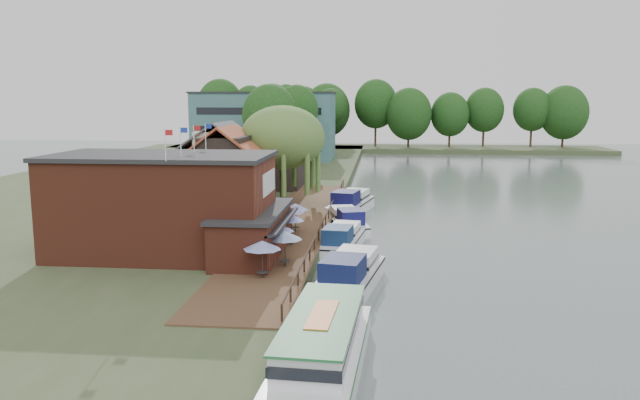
{
  "coord_description": "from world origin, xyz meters",
  "views": [
    {
      "loc": [
        -0.41,
        -43.45,
        12.14
      ],
      "look_at": [
        -6.0,
        12.0,
        3.0
      ],
      "focal_mm": 35.0,
      "sensor_mm": 36.0,
      "label": 1
    }
  ],
  "objects_px": {
    "willow": "(283,157)",
    "cruiser_2": "(347,218)",
    "cruiser_1": "(342,236)",
    "cottage_a": "(228,172)",
    "cottage_c": "(273,154)",
    "tour_boat": "(320,349)",
    "umbrella_5": "(295,217)",
    "cruiser_0": "(350,270)",
    "hotel_block": "(265,125)",
    "umbrella_1": "(285,249)",
    "cruiser_3": "(351,200)",
    "umbrella_0": "(262,259)",
    "umbrella_4": "(291,220)",
    "pub": "(190,205)",
    "swan": "(333,335)",
    "cottage_b": "(223,161)",
    "umbrella_3": "(292,229)",
    "umbrella_2": "(277,240)"
  },
  "relations": [
    {
      "from": "cruiser_1",
      "to": "umbrella_3",
      "type": "bearing_deg",
      "value": -133.32
    },
    {
      "from": "hotel_block",
      "to": "cottage_b",
      "type": "height_order",
      "value": "hotel_block"
    },
    {
      "from": "willow",
      "to": "hotel_block",
      "type": "bearing_deg",
      "value": 102.71
    },
    {
      "from": "cottage_c",
      "to": "umbrella_4",
      "type": "distance_m",
      "value": 27.98
    },
    {
      "from": "cottage_b",
      "to": "tour_boat",
      "type": "bearing_deg",
      "value": -70.33
    },
    {
      "from": "cottage_a",
      "to": "umbrella_1",
      "type": "bearing_deg",
      "value": -65.05
    },
    {
      "from": "cottage_c",
      "to": "umbrella_3",
      "type": "bearing_deg",
      "value": -77.47
    },
    {
      "from": "willow",
      "to": "swan",
      "type": "relative_size",
      "value": 23.69
    },
    {
      "from": "cottage_a",
      "to": "cottage_b",
      "type": "bearing_deg",
      "value": 106.7
    },
    {
      "from": "pub",
      "to": "swan",
      "type": "height_order",
      "value": "pub"
    },
    {
      "from": "umbrella_5",
      "to": "swan",
      "type": "relative_size",
      "value": 5.4
    },
    {
      "from": "umbrella_4",
      "to": "umbrella_5",
      "type": "bearing_deg",
      "value": 82.0
    },
    {
      "from": "umbrella_0",
      "to": "cruiser_1",
      "type": "xyz_separation_m",
      "value": [
        4.13,
        12.13,
        -1.16
      ]
    },
    {
      "from": "cottage_a",
      "to": "cruiser_1",
      "type": "bearing_deg",
      "value": -36.59
    },
    {
      "from": "pub",
      "to": "tour_boat",
      "type": "height_order",
      "value": "pub"
    },
    {
      "from": "cottage_a",
      "to": "umbrella_5",
      "type": "xyz_separation_m",
      "value": [
        7.41,
        -6.82,
        -2.96
      ]
    },
    {
      "from": "cruiser_2",
      "to": "umbrella_5",
      "type": "bearing_deg",
      "value": -137.79
    },
    {
      "from": "umbrella_1",
      "to": "umbrella_2",
      "type": "xyz_separation_m",
      "value": [
        -0.95,
        2.48,
        0.0
      ]
    },
    {
      "from": "pub",
      "to": "umbrella_2",
      "type": "height_order",
      "value": "pub"
    },
    {
      "from": "umbrella_3",
      "to": "cruiser_0",
      "type": "height_order",
      "value": "umbrella_3"
    },
    {
      "from": "willow",
      "to": "umbrella_0",
      "type": "height_order",
      "value": "willow"
    },
    {
      "from": "umbrella_5",
      "to": "swan",
      "type": "xyz_separation_m",
      "value": [
        4.83,
        -20.52,
        -2.07
      ]
    },
    {
      "from": "hotel_block",
      "to": "cruiser_2",
      "type": "height_order",
      "value": "hotel_block"
    },
    {
      "from": "cruiser_0",
      "to": "cruiser_3",
      "type": "xyz_separation_m",
      "value": [
        -1.36,
        27.2,
        0.02
      ]
    },
    {
      "from": "willow",
      "to": "swan",
      "type": "distance_m",
      "value": 33.79
    },
    {
      "from": "umbrella_1",
      "to": "cruiser_1",
      "type": "bearing_deg",
      "value": 71.22
    },
    {
      "from": "hotel_block",
      "to": "tour_boat",
      "type": "height_order",
      "value": "hotel_block"
    },
    {
      "from": "umbrella_0",
      "to": "umbrella_4",
      "type": "xyz_separation_m",
      "value": [
        -0.06,
        12.49,
        0.0
      ]
    },
    {
      "from": "umbrella_0",
      "to": "umbrella_3",
      "type": "relative_size",
      "value": 1.0
    },
    {
      "from": "cottage_b",
      "to": "swan",
      "type": "distance_m",
      "value": 40.65
    },
    {
      "from": "cottage_b",
      "to": "tour_boat",
      "type": "height_order",
      "value": "cottage_b"
    },
    {
      "from": "cruiser_1",
      "to": "cottage_a",
      "type": "bearing_deg",
      "value": 150.32
    },
    {
      "from": "hotel_block",
      "to": "willow",
      "type": "bearing_deg",
      "value": -77.29
    },
    {
      "from": "umbrella_1",
      "to": "cruiser_3",
      "type": "xyz_separation_m",
      "value": [
        3.01,
        26.07,
        -0.98
      ]
    },
    {
      "from": "umbrella_3",
      "to": "tour_boat",
      "type": "distance_m",
      "value": 20.98
    },
    {
      "from": "cruiser_1",
      "to": "swan",
      "type": "height_order",
      "value": "cruiser_1"
    },
    {
      "from": "cottage_a",
      "to": "cruiser_3",
      "type": "distance_m",
      "value": 14.55
    },
    {
      "from": "willow",
      "to": "cruiser_3",
      "type": "relative_size",
      "value": 0.98
    },
    {
      "from": "pub",
      "to": "cruiser_0",
      "type": "distance_m",
      "value": 12.72
    },
    {
      "from": "hotel_block",
      "to": "cruiser_2",
      "type": "bearing_deg",
      "value": -72.05
    },
    {
      "from": "umbrella_3",
      "to": "swan",
      "type": "xyz_separation_m",
      "value": [
        4.47,
        -15.84,
        -2.07
      ]
    },
    {
      "from": "umbrella_2",
      "to": "umbrella_5",
      "type": "bearing_deg",
      "value": 89.3
    },
    {
      "from": "willow",
      "to": "cruiser_2",
      "type": "xyz_separation_m",
      "value": [
        6.89,
        -5.76,
        -5.08
      ]
    },
    {
      "from": "umbrella_1",
      "to": "cruiser_0",
      "type": "relative_size",
      "value": 0.23
    },
    {
      "from": "pub",
      "to": "swan",
      "type": "relative_size",
      "value": 45.45
    },
    {
      "from": "cottage_c",
      "to": "tour_boat",
      "type": "bearing_deg",
      "value": -77.81
    },
    {
      "from": "cruiser_3",
      "to": "cruiser_0",
      "type": "bearing_deg",
      "value": -75.18
    },
    {
      "from": "umbrella_0",
      "to": "cruiser_3",
      "type": "height_order",
      "value": "umbrella_0"
    },
    {
      "from": "hotel_block",
      "to": "cottage_c",
      "type": "bearing_deg",
      "value": -77.8
    },
    {
      "from": "umbrella_5",
      "to": "cruiser_0",
      "type": "relative_size",
      "value": 0.23
    }
  ]
}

